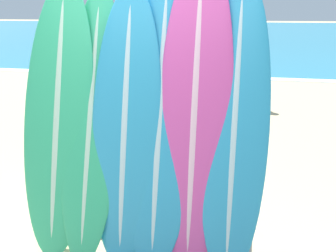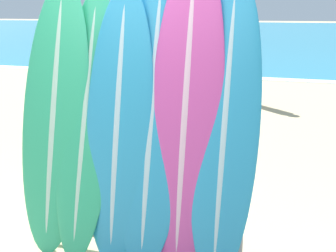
{
  "view_description": "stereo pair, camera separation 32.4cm",
  "coord_description": "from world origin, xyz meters",
  "px_view_note": "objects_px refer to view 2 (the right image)",
  "views": [
    {
      "loc": [
        1.21,
        -2.62,
        1.92
      ],
      "look_at": [
        0.18,
        1.39,
        0.88
      ],
      "focal_mm": 50.0,
      "sensor_mm": 36.0,
      "label": 1
    },
    {
      "loc": [
        1.52,
        -2.53,
        1.92
      ],
      "look_at": [
        0.18,
        1.39,
        0.88
      ],
      "focal_mm": 50.0,
      "sensor_mm": 36.0,
      "label": 2
    }
  ],
  "objects_px": {
    "surfboard_slot_1": "(86,124)",
    "surfboard_slot_3": "(152,121)",
    "surfboard_rack": "(135,201)",
    "surfboard_slot_4": "(186,115)",
    "surfboard_slot_2": "(119,126)",
    "person_mid_beach": "(251,60)",
    "surfboard_slot_0": "(55,117)",
    "surfboard_slot_5": "(225,130)",
    "person_near_water": "(101,78)"
  },
  "relations": [
    {
      "from": "surfboard_rack",
      "to": "surfboard_slot_5",
      "type": "xyz_separation_m",
      "value": [
        0.69,
        0.03,
        0.63
      ]
    },
    {
      "from": "surfboard_slot_3",
      "to": "person_mid_beach",
      "type": "height_order",
      "value": "surfboard_slot_3"
    },
    {
      "from": "surfboard_slot_1",
      "to": "surfboard_slot_5",
      "type": "height_order",
      "value": "surfboard_slot_5"
    },
    {
      "from": "surfboard_slot_4",
      "to": "surfboard_slot_5",
      "type": "distance_m",
      "value": 0.3
    },
    {
      "from": "surfboard_rack",
      "to": "surfboard_slot_2",
      "type": "height_order",
      "value": "surfboard_slot_2"
    },
    {
      "from": "surfboard_slot_5",
      "to": "person_mid_beach",
      "type": "height_order",
      "value": "surfboard_slot_5"
    },
    {
      "from": "surfboard_slot_1",
      "to": "surfboard_slot_4",
      "type": "relative_size",
      "value": 0.89
    },
    {
      "from": "surfboard_slot_0",
      "to": "person_near_water",
      "type": "relative_size",
      "value": 1.32
    },
    {
      "from": "surfboard_slot_0",
      "to": "person_near_water",
      "type": "xyz_separation_m",
      "value": [
        -1.27,
        3.3,
        -0.19
      ]
    },
    {
      "from": "surfboard_slot_1",
      "to": "surfboard_slot_3",
      "type": "xyz_separation_m",
      "value": [
        0.55,
        0.01,
        0.06
      ]
    },
    {
      "from": "surfboard_slot_2",
      "to": "surfboard_slot_4",
      "type": "relative_size",
      "value": 0.9
    },
    {
      "from": "surfboard_slot_0",
      "to": "surfboard_slot_4",
      "type": "distance_m",
      "value": 1.09
    },
    {
      "from": "surfboard_slot_2",
      "to": "surfboard_slot_5",
      "type": "bearing_deg",
      "value": 1.81
    },
    {
      "from": "surfboard_slot_3",
      "to": "surfboard_slot_5",
      "type": "bearing_deg",
      "value": -0.62
    },
    {
      "from": "surfboard_slot_1",
      "to": "person_mid_beach",
      "type": "xyz_separation_m",
      "value": [
        0.27,
        6.49,
        -0.14
      ]
    },
    {
      "from": "surfboard_rack",
      "to": "surfboard_slot_4",
      "type": "relative_size",
      "value": 0.72
    },
    {
      "from": "surfboard_slot_1",
      "to": "person_mid_beach",
      "type": "bearing_deg",
      "value": 87.65
    },
    {
      "from": "surfboard_slot_4",
      "to": "person_mid_beach",
      "type": "relative_size",
      "value": 1.4
    },
    {
      "from": "person_near_water",
      "to": "surfboard_slot_5",
      "type": "bearing_deg",
      "value": -125.09
    },
    {
      "from": "surfboard_slot_1",
      "to": "surfboard_slot_2",
      "type": "relative_size",
      "value": 0.99
    },
    {
      "from": "person_near_water",
      "to": "person_mid_beach",
      "type": "bearing_deg",
      "value": -13.39
    },
    {
      "from": "surfboard_slot_0",
      "to": "surfboard_slot_4",
      "type": "bearing_deg",
      "value": 0.59
    },
    {
      "from": "surfboard_slot_0",
      "to": "surfboard_slot_2",
      "type": "relative_size",
      "value": 1.03
    },
    {
      "from": "surfboard_slot_1",
      "to": "person_near_water",
      "type": "xyz_separation_m",
      "value": [
        -1.54,
        3.3,
        -0.16
      ]
    },
    {
      "from": "surfboard_rack",
      "to": "person_near_water",
      "type": "bearing_deg",
      "value": 120.47
    },
    {
      "from": "surfboard_slot_3",
      "to": "surfboard_slot_2",
      "type": "bearing_deg",
      "value": -173.0
    },
    {
      "from": "surfboard_rack",
      "to": "surfboard_slot_4",
      "type": "height_order",
      "value": "surfboard_slot_4"
    },
    {
      "from": "person_mid_beach",
      "to": "surfboard_slot_4",
      "type": "bearing_deg",
      "value": -164.63
    },
    {
      "from": "surfboard_slot_3",
      "to": "person_near_water",
      "type": "xyz_separation_m",
      "value": [
        -2.09,
        3.29,
        -0.22
      ]
    },
    {
      "from": "surfboard_slot_2",
      "to": "person_mid_beach",
      "type": "distance_m",
      "value": 6.51
    },
    {
      "from": "surfboard_slot_0",
      "to": "surfboard_slot_3",
      "type": "bearing_deg",
      "value": 0.73
    },
    {
      "from": "surfboard_rack",
      "to": "surfboard_slot_3",
      "type": "height_order",
      "value": "surfboard_slot_3"
    },
    {
      "from": "surfboard_slot_4",
      "to": "person_near_water",
      "type": "xyz_separation_m",
      "value": [
        -2.35,
        3.29,
        -0.28
      ]
    },
    {
      "from": "surfboard_slot_1",
      "to": "surfboard_slot_5",
      "type": "xyz_separation_m",
      "value": [
        1.1,
        0.0,
        0.04
      ]
    },
    {
      "from": "surfboard_slot_4",
      "to": "person_mid_beach",
      "type": "xyz_separation_m",
      "value": [
        -0.55,
        6.48,
        -0.26
      ]
    },
    {
      "from": "surfboard_slot_2",
      "to": "surfboard_slot_3",
      "type": "relative_size",
      "value": 0.95
    },
    {
      "from": "surfboard_slot_0",
      "to": "surfboard_slot_1",
      "type": "relative_size",
      "value": 1.03
    },
    {
      "from": "surfboard_rack",
      "to": "surfboard_slot_1",
      "type": "height_order",
      "value": "surfboard_slot_1"
    },
    {
      "from": "surfboard_slot_0",
      "to": "surfboard_slot_5",
      "type": "distance_m",
      "value": 1.38
    },
    {
      "from": "surfboard_slot_1",
      "to": "surfboard_slot_0",
      "type": "bearing_deg",
      "value": -179.5
    },
    {
      "from": "surfboard_slot_1",
      "to": "surfboard_slot_5",
      "type": "distance_m",
      "value": 1.1
    },
    {
      "from": "surfboard_slot_5",
      "to": "person_near_water",
      "type": "bearing_deg",
      "value": 128.73
    },
    {
      "from": "surfboard_slot_1",
      "to": "surfboard_slot_3",
      "type": "relative_size",
      "value": 0.94
    },
    {
      "from": "surfboard_rack",
      "to": "surfboard_slot_4",
      "type": "distance_m",
      "value": 0.82
    },
    {
      "from": "surfboard_slot_3",
      "to": "person_mid_beach",
      "type": "bearing_deg",
      "value": 92.51
    },
    {
      "from": "surfboard_rack",
      "to": "surfboard_slot_2",
      "type": "xyz_separation_m",
      "value": [
        -0.12,
        0.0,
        0.59
      ]
    },
    {
      "from": "surfboard_slot_0",
      "to": "surfboard_slot_2",
      "type": "xyz_separation_m",
      "value": [
        0.57,
        -0.02,
        -0.03
      ]
    },
    {
      "from": "surfboard_slot_0",
      "to": "person_mid_beach",
      "type": "bearing_deg",
      "value": 85.24
    },
    {
      "from": "person_mid_beach",
      "to": "surfboard_slot_1",
      "type": "bearing_deg",
      "value": -171.8
    },
    {
      "from": "surfboard_slot_1",
      "to": "person_mid_beach",
      "type": "relative_size",
      "value": 1.25
    }
  ]
}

